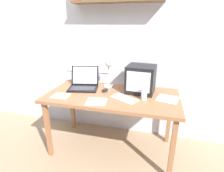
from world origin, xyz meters
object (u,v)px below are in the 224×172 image
Objects in this scene: corner_desk at (112,100)px; crt_monitor at (141,79)px; computer_mouse at (105,90)px; loose_paper_near_laptop at (168,99)px; juice_glass at (144,94)px; desk_lamp at (109,67)px; printed_handout at (61,96)px; loose_paper_near_monitor at (124,98)px; open_notebook at (96,102)px; laptop at (84,83)px.

corner_desk is 4.35× the size of crt_monitor.
computer_mouse reaches higher than loose_paper_near_laptop.
juice_glass is 0.26m from loose_paper_near_laptop.
juice_glass is at bearing -68.41° from crt_monitor.
desk_lamp is 2.91× the size of juice_glass.
printed_handout is at bearing -160.85° from desk_lamp.
desk_lamp is 0.45m from loose_paper_near_monitor.
juice_glass is 0.50m from open_notebook.
computer_mouse is 0.46× the size of loose_paper_near_laptop.
crt_monitor is at bearing 44.37° from open_notebook.
loose_paper_near_monitor reaches higher than corner_desk.
loose_paper_near_laptop is (0.30, -0.14, -0.15)m from crt_monitor.
desk_lamp reaches higher than computer_mouse.
loose_paper_near_laptop is 0.46m from loose_paper_near_monitor.
juice_glass is at bearing 8.12° from loose_paper_near_monitor.
open_notebook is at bearing -129.93° from crt_monitor.
corner_desk is at bearing 172.21° from juice_glass.
loose_paper_near_monitor is at bearing -114.72° from crt_monitor.
computer_mouse is (-0.01, -0.14, -0.24)m from desk_lamp.
loose_paper_near_laptop is (0.60, 0.02, 0.07)m from corner_desk.
juice_glass reaches higher than loose_paper_near_monitor.
crt_monitor is 0.91× the size of desk_lamp.
desk_lamp is at bearing 88.03° from open_notebook.
laptop is 0.78m from juice_glass.
open_notebook is at bearing -114.03° from desk_lamp.
corner_desk is 6.52× the size of open_notebook.
laptop reaches higher than loose_paper_near_monitor.
corner_desk is 3.96× the size of desk_lamp.
desk_lamp is 0.28m from computer_mouse.
loose_paper_near_monitor is (0.26, 0.15, 0.00)m from open_notebook.
loose_paper_near_laptop is 0.77× the size of loose_paper_near_monitor.
printed_handout reaches higher than corner_desk.
printed_handout and loose_paper_near_monitor have the same top height.
loose_paper_near_monitor is (-0.20, -0.03, -0.06)m from juice_glass.
desk_lamp is at bearing 0.59° from laptop.
desk_lamp is 1.12× the size of loose_paper_near_monitor.
loose_paper_near_laptop is at bearing 16.57° from juice_glass.
computer_mouse is at bearing 176.44° from loose_paper_near_laptop.
computer_mouse is 0.71m from loose_paper_near_laptop.
open_notebook is (-0.01, -0.43, -0.26)m from desk_lamp.
crt_monitor is at bearing 28.87° from corner_desk.
crt_monitor is 0.58m from open_notebook.
crt_monitor is 0.40m from desk_lamp.
laptop reaches higher than computer_mouse.
desk_lamp reaches higher than printed_handout.
printed_handout is 0.70m from loose_paper_near_monitor.
computer_mouse is (-0.10, 0.07, 0.08)m from corner_desk.
crt_monitor is 2.91× the size of computer_mouse.
computer_mouse is (-0.40, -0.10, -0.14)m from crt_monitor.
loose_paper_near_laptop is at bearing 12.80° from loose_paper_near_monitor.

